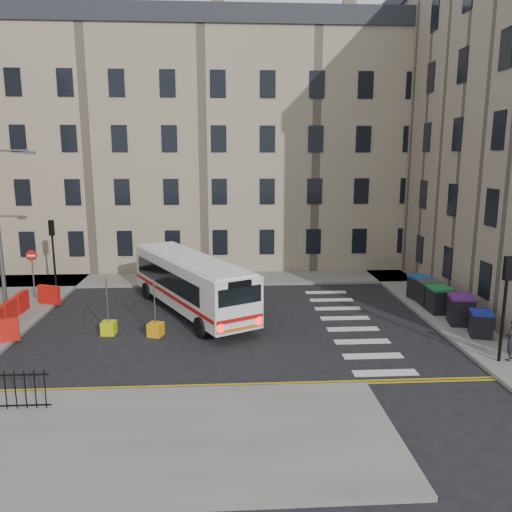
{
  "coord_description": "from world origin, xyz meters",
  "views": [
    {
      "loc": [
        -1.81,
        -22.94,
        7.87
      ],
      "look_at": [
        -0.36,
        1.4,
        3.0
      ],
      "focal_mm": 35.0,
      "sensor_mm": 36.0,
      "label": 1
    }
  ],
  "objects": [
    {
      "name": "pavement_east",
      "position": [
        9.0,
        4.0,
        0.07
      ],
      "size": [
        2.4,
        26.0,
        0.15
      ],
      "primitive_type": "cube",
      "color": "slate",
      "rests_on": "ground"
    },
    {
      "name": "bollard_yellow",
      "position": [
        -7.15,
        -1.24,
        0.3
      ],
      "size": [
        0.65,
        0.65,
        0.6
      ],
      "primitive_type": "cube",
      "rotation": [
        0.0,
        0.0,
        -0.08
      ],
      "color": "#C3CA0B",
      "rests_on": "ground"
    },
    {
      "name": "wheelie_bin_d",
      "position": [
        8.86,
        1.95,
        0.81
      ],
      "size": [
        1.04,
        1.19,
        1.31
      ],
      "rotation": [
        0.0,
        0.0,
        -0.01
      ],
      "color": "black",
      "rests_on": "pavement_east"
    },
    {
      "name": "terrace_north",
      "position": [
        -7.0,
        15.5,
        8.62
      ],
      "size": [
        38.3,
        10.8,
        17.2
      ],
      "color": "tan",
      "rests_on": "ground"
    },
    {
      "name": "wheelie_bin_e",
      "position": [
        8.81,
        3.04,
        0.81
      ],
      "size": [
        1.26,
        1.38,
        1.31
      ],
      "rotation": [
        0.0,
        0.0,
        0.22
      ],
      "color": "black",
      "rests_on": "pavement_east"
    },
    {
      "name": "pavement_north",
      "position": [
        -6.0,
        8.6,
        0.07
      ],
      "size": [
        36.0,
        3.2,
        0.15
      ],
      "primitive_type": "cube",
      "color": "slate",
      "rests_on": "ground"
    },
    {
      "name": "traffic_light_nw",
      "position": [
        -12.0,
        6.5,
        2.87
      ],
      "size": [
        0.28,
        0.22,
        4.1
      ],
      "color": "black",
      "rests_on": "pavement_west"
    },
    {
      "name": "roadworks_barriers",
      "position": [
        -11.84,
        0.5,
        0.65
      ],
      "size": [
        1.66,
        6.26,
        1.0
      ],
      "color": "red",
      "rests_on": "pavement_west"
    },
    {
      "name": "bollard_chevron",
      "position": [
        -5.02,
        -1.55,
        0.3
      ],
      "size": [
        0.76,
        0.76,
        0.6
      ],
      "primitive_type": "cube",
      "rotation": [
        0.0,
        0.0,
        -0.32
      ],
      "color": "orange",
      "rests_on": "ground"
    },
    {
      "name": "wheelie_bin_a",
      "position": [
        9.22,
        -2.83,
        0.72
      ],
      "size": [
        1.15,
        1.24,
        1.13
      ],
      "rotation": [
        0.0,
        0.0,
        -0.3
      ],
      "color": "black",
      "rests_on": "pavement_east"
    },
    {
      "name": "pavement_sw",
      "position": [
        -7.0,
        -10.0,
        0.07
      ],
      "size": [
        20.0,
        6.0,
        0.15
      ],
      "primitive_type": "cube",
      "color": "slate",
      "rests_on": "ground"
    },
    {
      "name": "wheelie_bin_c",
      "position": [
        8.84,
        0.62,
        0.81
      ],
      "size": [
        1.07,
        1.22,
        1.32
      ],
      "rotation": [
        0.0,
        0.0,
        0.03
      ],
      "color": "black",
      "rests_on": "pavement_east"
    },
    {
      "name": "no_entry_north",
      "position": [
        -12.5,
        4.5,
        2.08
      ],
      "size": [
        0.6,
        0.08,
        3.0
      ],
      "color": "#595B5E",
      "rests_on": "pavement_west"
    },
    {
      "name": "traffic_light_east",
      "position": [
        8.6,
        -5.5,
        2.87
      ],
      "size": [
        0.28,
        0.22,
        4.1
      ],
      "color": "black",
      "rests_on": "pavement_east"
    },
    {
      "name": "ground",
      "position": [
        0.0,
        0.0,
        0.0
      ],
      "size": [
        120.0,
        120.0,
        0.0
      ],
      "primitive_type": "plane",
      "color": "black",
      "rests_on": "ground"
    },
    {
      "name": "bus",
      "position": [
        -3.68,
        1.9,
        1.62
      ],
      "size": [
        6.86,
        10.22,
        2.81
      ],
      "rotation": [
        0.0,
        0.0,
        0.48
      ],
      "color": "white",
      "rests_on": "ground"
    },
    {
      "name": "pedestrian",
      "position": [
        9.07,
        -5.44,
        1.0
      ],
      "size": [
        0.74,
        0.71,
        1.7
      ],
      "primitive_type": "imported",
      "rotation": [
        0.0,
        0.0,
        3.83
      ],
      "color": "black",
      "rests_on": "pavement_east"
    },
    {
      "name": "wheelie_bin_b",
      "position": [
        9.1,
        -1.18,
        0.84
      ],
      "size": [
        1.33,
        1.45,
        1.37
      ],
      "rotation": [
        0.0,
        0.0,
        -0.22
      ],
      "color": "black",
      "rests_on": "pavement_east"
    }
  ]
}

